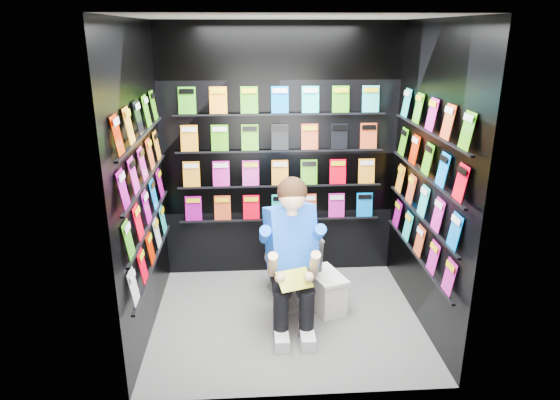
{
  "coord_description": "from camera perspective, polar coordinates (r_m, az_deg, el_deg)",
  "views": [
    {
      "loc": [
        -0.32,
        -3.94,
        2.51
      ],
      "look_at": [
        -0.05,
        0.15,
        1.1
      ],
      "focal_mm": 32.0,
      "sensor_mm": 36.0,
      "label": 1
    }
  ],
  "objects": [
    {
      "name": "toilet",
      "position": [
        4.86,
        0.83,
        -7.27
      ],
      "size": [
        0.63,
        0.84,
        0.73
      ],
      "primitive_type": "imported",
      "rotation": [
        0.0,
        0.0,
        3.46
      ],
      "color": "white",
      "rests_on": "floor"
    },
    {
      "name": "floor",
      "position": [
        4.69,
        0.79,
        -13.48
      ],
      "size": [
        2.4,
        2.4,
        0.0
      ],
      "primitive_type": "plane",
      "color": "slate",
      "rests_on": "ground"
    },
    {
      "name": "wall_front",
      "position": [
        3.2,
        2.29,
        -3.34
      ],
      "size": [
        2.4,
        0.04,
        2.6
      ],
      "primitive_type": "cube",
      "color": "black",
      "rests_on": "floor"
    },
    {
      "name": "longbox_lid",
      "position": [
        4.72,
        5.29,
        -8.58
      ],
      "size": [
        0.39,
        0.51,
        0.03
      ],
      "primitive_type": "cube",
      "rotation": [
        0.0,
        0.0,
        0.33
      ],
      "color": "white",
      "rests_on": "longbox"
    },
    {
      "name": "reader",
      "position": [
        4.33,
        1.26,
        -4.37
      ],
      "size": [
        0.79,
        0.96,
        1.51
      ],
      "primitive_type": null,
      "rotation": [
        0.0,
        0.0,
        0.32
      ],
      "color": "blue",
      "rests_on": "toilet"
    },
    {
      "name": "ceiling",
      "position": [
        3.96,
        0.96,
        20.2
      ],
      "size": [
        2.4,
        2.4,
        0.0
      ],
      "primitive_type": "plane",
      "color": "white",
      "rests_on": "floor"
    },
    {
      "name": "wall_right",
      "position": [
        4.4,
        16.66,
        2.12
      ],
      "size": [
        0.04,
        2.0,
        2.6
      ],
      "primitive_type": "cube",
      "color": "black",
      "rests_on": "floor"
    },
    {
      "name": "wall_back",
      "position": [
        5.1,
        -0.03,
        5.18
      ],
      "size": [
        2.4,
        0.04,
        2.6
      ],
      "primitive_type": "cube",
      "color": "black",
      "rests_on": "floor"
    },
    {
      "name": "longbox",
      "position": [
        4.8,
        5.23,
        -10.47
      ],
      "size": [
        0.37,
        0.49,
        0.32
      ],
      "primitive_type": "cube",
      "rotation": [
        0.0,
        0.0,
        0.33
      ],
      "color": "white",
      "rests_on": "floor"
    },
    {
      "name": "held_comic",
      "position": [
        4.11,
        1.66,
        -9.09
      ],
      "size": [
        0.31,
        0.24,
        0.12
      ],
      "primitive_type": "cube",
      "rotation": [
        -0.96,
        0.0,
        0.32
      ],
      "color": "green",
      "rests_on": "reader"
    },
    {
      "name": "comics_left",
      "position": [
        4.21,
        -15.22,
        1.59
      ],
      "size": [
        0.06,
        1.7,
        1.37
      ],
      "primitive_type": null,
      "color": "#F7001B",
      "rests_on": "wall_left"
    },
    {
      "name": "comics_right",
      "position": [
        4.39,
        16.3,
        2.18
      ],
      "size": [
        0.06,
        1.7,
        1.37
      ],
      "primitive_type": null,
      "color": "#F7001B",
      "rests_on": "wall_right"
    },
    {
      "name": "comics_back",
      "position": [
        5.07,
        -0.01,
        5.16
      ],
      "size": [
        2.1,
        0.06,
        1.37
      ],
      "primitive_type": null,
      "color": "#F7001B",
      "rests_on": "wall_back"
    },
    {
      "name": "wall_left",
      "position": [
        4.22,
        -15.61,
        1.52
      ],
      "size": [
        0.04,
        2.0,
        2.6
      ],
      "primitive_type": "cube",
      "color": "black",
      "rests_on": "floor"
    }
  ]
}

